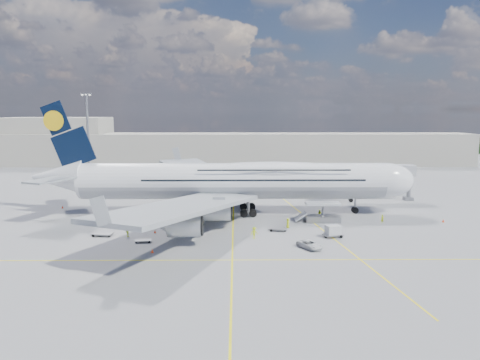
{
  "coord_description": "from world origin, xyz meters",
  "views": [
    {
      "loc": [
        0.54,
        -83.78,
        21.17
      ],
      "look_at": [
        1.35,
        8.0,
        7.24
      ],
      "focal_mm": 35.0,
      "sensor_mm": 36.0,
      "label": 1
    }
  ],
  "objects_px": {
    "cone_wing_left_outer": "(165,196)",
    "dolly_row_b": "(197,223)",
    "dolly_row_c": "(143,240)",
    "crew_wing": "(128,232)",
    "cone_wing_right_inner": "(155,232)",
    "cone_tail": "(62,207)",
    "dolly_nose_near": "(278,229)",
    "dolly_back": "(150,216)",
    "crew_loader": "(320,214)",
    "dolly_nose_far": "(333,231)",
    "airliner": "(235,180)",
    "cone_nose": "(443,221)",
    "light_mast": "(88,138)",
    "cargo_loader": "(321,215)",
    "service_van": "(310,245)",
    "catering_truck_outer": "(152,180)",
    "dolly_row_a": "(102,234)",
    "jet_bridge": "(365,173)",
    "catering_truck_inner": "(180,189)",
    "crew_nose": "(382,219)",
    "baggage_tug": "(192,232)",
    "cone_wing_left_inner": "(181,198)",
    "crew_van": "(288,223)",
    "cone_wing_right_outer": "(152,251)",
    "crew_tug": "(254,233)"
  },
  "relations": [
    {
      "from": "catering_truck_outer",
      "to": "cargo_loader",
      "type": "bearing_deg",
      "value": -22.95
    },
    {
      "from": "dolly_back",
      "to": "cone_wing_left_outer",
      "type": "xyz_separation_m",
      "value": [
        -1.0,
        25.97,
        -0.88
      ]
    },
    {
      "from": "dolly_nose_near",
      "to": "crew_wing",
      "type": "distance_m",
      "value": 25.77
    },
    {
      "from": "airliner",
      "to": "cone_nose",
      "type": "xyz_separation_m",
      "value": [
        39.5,
        -7.93,
        -6.58
      ]
    },
    {
      "from": "cargo_loader",
      "to": "service_van",
      "type": "distance_m",
      "value": 18.19
    },
    {
      "from": "cone_wing_left_outer",
      "to": "dolly_row_b",
      "type": "bearing_deg",
      "value": -70.13
    },
    {
      "from": "dolly_back",
      "to": "crew_loader",
      "type": "xyz_separation_m",
      "value": [
        32.71,
        3.14,
        -0.32
      ]
    },
    {
      "from": "dolly_row_c",
      "to": "baggage_tug",
      "type": "bearing_deg",
      "value": 20.41
    },
    {
      "from": "dolly_row_c",
      "to": "crew_wing",
      "type": "relative_size",
      "value": 1.71
    },
    {
      "from": "cone_wing_right_inner",
      "to": "cone_tail",
      "type": "relative_size",
      "value": 0.95
    },
    {
      "from": "dolly_row_a",
      "to": "catering_truck_outer",
      "type": "relative_size",
      "value": 0.45
    },
    {
      "from": "cone_wing_right_inner",
      "to": "cone_wing_right_outer",
      "type": "bearing_deg",
      "value": -82.36
    },
    {
      "from": "crew_wing",
      "to": "cone_wing_left_inner",
      "type": "xyz_separation_m",
      "value": [
        5.13,
        33.72,
        -0.52
      ]
    },
    {
      "from": "light_mast",
      "to": "cone_wing_right_inner",
      "type": "bearing_deg",
      "value": -62.17
    },
    {
      "from": "dolly_back",
      "to": "dolly_nose_far",
      "type": "height_order",
      "value": "dolly_back"
    },
    {
      "from": "jet_bridge",
      "to": "dolly_nose_near",
      "type": "distance_m",
      "value": 33.82
    },
    {
      "from": "jet_bridge",
      "to": "cone_wing_right_inner",
      "type": "distance_m",
      "value": 51.01
    },
    {
      "from": "crew_tug",
      "to": "dolly_nose_far",
      "type": "bearing_deg",
      "value": -19.28
    },
    {
      "from": "dolly_row_c",
      "to": "cone_wing_right_inner",
      "type": "xyz_separation_m",
      "value": [
        0.93,
        5.58,
        -0.05
      ]
    },
    {
      "from": "crew_van",
      "to": "cone_wing_right_outer",
      "type": "xyz_separation_m",
      "value": [
        -21.83,
        -14.56,
        -0.59
      ]
    },
    {
      "from": "cone_wing_right_outer",
      "to": "crew_van",
      "type": "bearing_deg",
      "value": 33.69
    },
    {
      "from": "dolly_back",
      "to": "catering_truck_outer",
      "type": "xyz_separation_m",
      "value": [
        -6.73,
        40.19,
        0.85
      ]
    },
    {
      "from": "dolly_nose_near",
      "to": "cone_wing_left_outer",
      "type": "distance_m",
      "value": 40.72
    },
    {
      "from": "dolly_row_a",
      "to": "crew_loader",
      "type": "relative_size",
      "value": 2.1
    },
    {
      "from": "dolly_row_b",
      "to": "catering_truck_inner",
      "type": "distance_m",
      "value": 29.42
    },
    {
      "from": "crew_wing",
      "to": "cone_wing_right_outer",
      "type": "distance_m",
      "value": 10.54
    },
    {
      "from": "dolly_nose_far",
      "to": "crew_van",
      "type": "relative_size",
      "value": 2.04
    },
    {
      "from": "light_mast",
      "to": "crew_nose",
      "type": "height_order",
      "value": "light_mast"
    },
    {
      "from": "cargo_loader",
      "to": "dolly_nose_near",
      "type": "height_order",
      "value": "cargo_loader"
    },
    {
      "from": "dolly_back",
      "to": "cone_wing_right_outer",
      "type": "bearing_deg",
      "value": -64.06
    },
    {
      "from": "dolly_back",
      "to": "cone_wing_right_inner",
      "type": "height_order",
      "value": "dolly_back"
    },
    {
      "from": "crew_nose",
      "to": "cone_wing_right_inner",
      "type": "height_order",
      "value": "crew_nose"
    },
    {
      "from": "cone_tail",
      "to": "jet_bridge",
      "type": "bearing_deg",
      "value": 4.79
    },
    {
      "from": "airliner",
      "to": "dolly_nose_far",
      "type": "height_order",
      "value": "airliner"
    },
    {
      "from": "crew_loader",
      "to": "cone_nose",
      "type": "bearing_deg",
      "value": 30.84
    },
    {
      "from": "dolly_nose_far",
      "to": "catering_truck_outer",
      "type": "height_order",
      "value": "catering_truck_outer"
    },
    {
      "from": "dolly_row_c",
      "to": "dolly_nose_far",
      "type": "distance_m",
      "value": 31.26
    },
    {
      "from": "baggage_tug",
      "to": "airliner",
      "type": "bearing_deg",
      "value": 45.02
    },
    {
      "from": "cone_wing_left_inner",
      "to": "cone_wing_right_inner",
      "type": "distance_m",
      "value": 31.43
    },
    {
      "from": "crew_loader",
      "to": "service_van",
      "type": "bearing_deg",
      "value": -64.7
    },
    {
      "from": "dolly_nose_far",
      "to": "crew_loader",
      "type": "xyz_separation_m",
      "value": [
        0.21,
        13.69,
        -0.24
      ]
    },
    {
      "from": "dolly_row_c",
      "to": "dolly_nose_far",
      "type": "xyz_separation_m",
      "value": [
        31.13,
        2.77,
        0.79
      ]
    },
    {
      "from": "dolly_row_b",
      "to": "dolly_back",
      "type": "height_order",
      "value": "dolly_back"
    },
    {
      "from": "crew_tug",
      "to": "light_mast",
      "type": "bearing_deg",
      "value": 105.98
    },
    {
      "from": "catering_truck_inner",
      "to": "cone_tail",
      "type": "relative_size",
      "value": 12.68
    },
    {
      "from": "dolly_nose_near",
      "to": "cone_wing_left_inner",
      "type": "distance_m",
      "value": 36.37
    },
    {
      "from": "jet_bridge",
      "to": "crew_loader",
      "type": "bearing_deg",
      "value": -129.92
    },
    {
      "from": "dolly_row_c",
      "to": "cone_nose",
      "type": "xyz_separation_m",
      "value": [
        54.15,
        12.94,
        0.0
      ]
    },
    {
      "from": "crew_nose",
      "to": "crew_tug",
      "type": "distance_m",
      "value": 26.66
    },
    {
      "from": "light_mast",
      "to": "dolly_row_a",
      "type": "distance_m",
      "value": 56.61
    }
  ]
}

